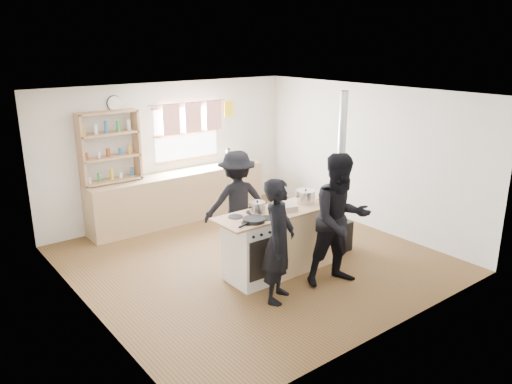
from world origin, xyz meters
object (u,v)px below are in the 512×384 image
at_px(skillet_greens, 254,220).
at_px(roast_tray, 283,208).
at_px(stockpot_counter, 306,196).
at_px(person_near_left, 279,241).
at_px(flue_heater, 338,211).
at_px(cooking_island, 284,239).
at_px(bread_board, 328,196).
at_px(stockpot_stove, 257,207).
at_px(person_far, 237,201).
at_px(thermos, 228,157).
at_px(person_near_right, 340,220).

xyz_separation_m(skillet_greens, roast_tray, (0.60, 0.12, 0.01)).
bearing_deg(stockpot_counter, person_near_left, -148.60).
bearing_deg(flue_heater, cooking_island, -178.66).
bearing_deg(bread_board, stockpot_stove, 171.89).
relative_size(cooking_island, person_far, 1.23).
bearing_deg(person_near_left, roast_tray, 11.76).
distance_m(thermos, roast_tray, 2.98).
xyz_separation_m(roast_tray, person_near_right, (0.38, -0.73, -0.06)).
xyz_separation_m(cooking_island, stockpot_stove, (-0.41, 0.10, 0.55)).
distance_m(cooking_island, skillet_greens, 0.84).
bearing_deg(bread_board, cooking_island, 174.73).
xyz_separation_m(bread_board, person_near_left, (-1.41, -0.54, -0.18)).
distance_m(thermos, skillet_greens, 3.34).
bearing_deg(stockpot_counter, bread_board, -15.80).
distance_m(flue_heater, person_near_right, 1.16).
bearing_deg(person_near_right, thermos, 95.76).
bearing_deg(skillet_greens, roast_tray, 11.27).
xyz_separation_m(cooking_island, roast_tray, (-0.06, -0.03, 0.50)).
bearing_deg(stockpot_counter, person_far, 118.52).
bearing_deg(bread_board, person_far, 129.53).
distance_m(flue_heater, person_near_left, 1.88).
bearing_deg(person_far, person_near_right, 119.78).
distance_m(stockpot_stove, bread_board, 1.21).
height_order(skillet_greens, roast_tray, roast_tray).
distance_m(thermos, bread_board, 2.85).
height_order(roast_tray, person_far, person_far).
distance_m(cooking_island, stockpot_stove, 0.69).
distance_m(thermos, person_near_right, 3.59).
bearing_deg(cooking_island, roast_tray, -155.42).
bearing_deg(skillet_greens, person_near_right, -31.96).
xyz_separation_m(bread_board, person_near_right, (-0.46, -0.69, -0.07)).
distance_m(cooking_island, bread_board, 0.94).
bearing_deg(cooking_island, stockpot_stove, 166.65).
bearing_deg(cooking_island, stockpot_counter, 3.99).
relative_size(skillet_greens, stockpot_stove, 1.64).
height_order(thermos, cooking_island, thermos).
xyz_separation_m(stockpot_stove, bread_board, (1.20, -0.17, -0.03)).
distance_m(skillet_greens, person_near_left, 0.49).
xyz_separation_m(flue_heater, person_near_left, (-1.76, -0.64, 0.15)).
distance_m(person_near_right, person_far, 1.82).
relative_size(roast_tray, person_near_left, 0.25).
relative_size(skillet_greens, bread_board, 1.28).
bearing_deg(bread_board, skillet_greens, -176.98).
relative_size(stockpot_stove, person_near_right, 0.12).
bearing_deg(thermos, person_near_right, -100.19).
height_order(thermos, person_far, person_far).
xyz_separation_m(roast_tray, stockpot_stove, (-0.35, 0.13, 0.04)).
bearing_deg(roast_tray, stockpot_counter, 6.91).
bearing_deg(person_near_left, stockpot_counter, -2.79).
bearing_deg(person_far, stockpot_counter, 134.71).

